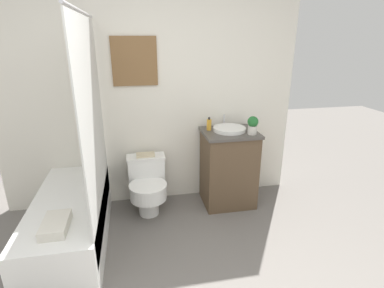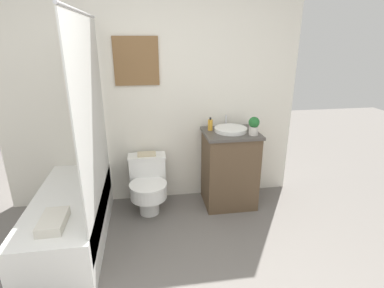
{
  "view_description": "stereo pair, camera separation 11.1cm",
  "coord_description": "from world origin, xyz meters",
  "px_view_note": "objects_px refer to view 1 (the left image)",
  "views": [
    {
      "loc": [
        -0.18,
        -1.07,
        1.8
      ],
      "look_at": [
        0.35,
        1.64,
        0.8
      ],
      "focal_mm": 28.0,
      "sensor_mm": 36.0,
      "label": 1
    },
    {
      "loc": [
        -0.07,
        -1.09,
        1.8
      ],
      "look_at": [
        0.35,
        1.64,
        0.8
      ],
      "focal_mm": 28.0,
      "sensor_mm": 36.0,
      "label": 2
    }
  ],
  "objects_px": {
    "book_on_tank": "(146,155)",
    "soap_bottle": "(209,125)",
    "toilet": "(148,184)",
    "potted_plant": "(253,125)",
    "sink": "(229,129)"
  },
  "relations": [
    {
      "from": "book_on_tank",
      "to": "soap_bottle",
      "type": "bearing_deg",
      "value": -2.25
    },
    {
      "from": "toilet",
      "to": "book_on_tank",
      "type": "height_order",
      "value": "book_on_tank"
    },
    {
      "from": "potted_plant",
      "to": "book_on_tank",
      "type": "bearing_deg",
      "value": 166.97
    },
    {
      "from": "toilet",
      "to": "soap_bottle",
      "type": "relative_size",
      "value": 4.17
    },
    {
      "from": "book_on_tank",
      "to": "potted_plant",
      "type": "bearing_deg",
      "value": -13.03
    },
    {
      "from": "book_on_tank",
      "to": "sink",
      "type": "bearing_deg",
      "value": -6.25
    },
    {
      "from": "potted_plant",
      "to": "book_on_tank",
      "type": "distance_m",
      "value": 1.17
    },
    {
      "from": "sink",
      "to": "book_on_tank",
      "type": "distance_m",
      "value": 0.94
    },
    {
      "from": "toilet",
      "to": "sink",
      "type": "distance_m",
      "value": 1.05
    },
    {
      "from": "sink",
      "to": "potted_plant",
      "type": "distance_m",
      "value": 0.26
    },
    {
      "from": "toilet",
      "to": "book_on_tank",
      "type": "xyz_separation_m",
      "value": [
        -0.0,
        0.13,
        0.29
      ]
    },
    {
      "from": "toilet",
      "to": "potted_plant",
      "type": "height_order",
      "value": "potted_plant"
    },
    {
      "from": "sink",
      "to": "book_on_tank",
      "type": "relative_size",
      "value": 1.95
    },
    {
      "from": "sink",
      "to": "potted_plant",
      "type": "bearing_deg",
      "value": -38.28
    },
    {
      "from": "toilet",
      "to": "soap_bottle",
      "type": "distance_m",
      "value": 0.92
    }
  ]
}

